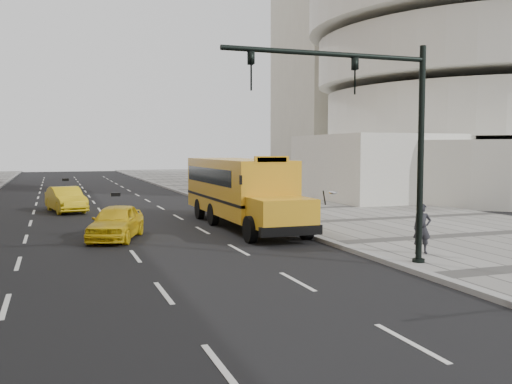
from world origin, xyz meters
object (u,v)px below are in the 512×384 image
object	(u,v)px
school_bus	(239,186)
taxi_near	(116,222)
taxi_far	(66,199)
pedestrian	(422,229)
traffic_signal	(379,126)

from	to	relation	value
school_bus	taxi_near	distance (m)	6.29
taxi_far	pedestrian	bearing A→B (deg)	-71.71
taxi_near	taxi_far	distance (m)	10.87
pedestrian	taxi_far	bearing A→B (deg)	133.61
taxi_far	pedestrian	world-z (taller)	pedestrian
school_bus	traffic_signal	size ratio (longest dim) A/B	1.81
school_bus	pedestrian	bearing A→B (deg)	-72.50
taxi_far	school_bus	bearing A→B (deg)	-60.49
taxi_near	taxi_far	bearing A→B (deg)	118.14
pedestrian	traffic_signal	bearing A→B (deg)	-140.69
school_bus	taxi_near	world-z (taller)	school_bus
traffic_signal	taxi_far	bearing A→B (deg)	112.83
taxi_near	traffic_signal	world-z (taller)	traffic_signal
pedestrian	traffic_signal	distance (m)	4.06
taxi_near	taxi_far	size ratio (longest dim) A/B	0.94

